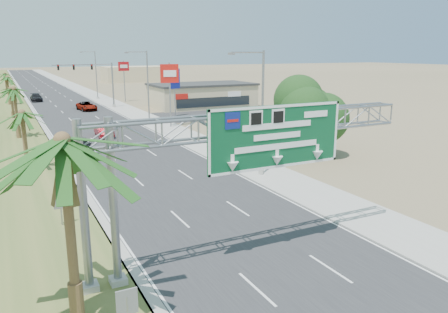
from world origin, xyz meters
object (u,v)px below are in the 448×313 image
object	(u,v)px
palm_near	(62,142)
car_mid_lane	(104,130)
car_right_lane	(87,106)
pole_sign_red_far	(124,70)
car_far	(36,98)
store_building	(202,96)
car_left_lane	(83,145)
pole_sign_red_near	(170,77)
pole_sign_blue	(174,81)
signal_mast	(101,81)
sign_gantry	(244,137)

from	to	relation	value
palm_near	car_mid_lane	world-z (taller)	palm_near
car_right_lane	pole_sign_red_far	size ratio (longest dim) A/B	0.65
car_far	pole_sign_red_far	size ratio (longest dim) A/B	0.64
car_far	car_right_lane	bearing A→B (deg)	-71.19
store_building	car_far	xyz separation A→B (m)	(-26.51, 23.26, -1.25)
car_left_lane	pole_sign_red_near	distance (m)	17.31
pole_sign_red_near	store_building	bearing A→B (deg)	55.16
pole_sign_red_near	pole_sign_blue	bearing A→B (deg)	65.74
signal_mast	pole_sign_blue	size ratio (longest dim) A/B	1.36
pole_sign_blue	pole_sign_red_far	distance (m)	24.34
signal_mast	pole_sign_blue	xyz separation A→B (m)	(7.83, -15.77, 0.72)
car_far	pole_sign_red_near	xyz separation A→B (m)	(13.51, -41.94, 5.90)
car_mid_lane	car_right_lane	distance (m)	25.20
car_far	pole_sign_red_far	world-z (taller)	pole_sign_red_far
sign_gantry	store_building	bearing A→B (deg)	67.64
palm_near	store_building	world-z (taller)	palm_near
car_mid_lane	pole_sign_red_near	bearing A→B (deg)	15.91
car_left_lane	car_mid_lane	size ratio (longest dim) A/B	0.83
pole_sign_red_near	pole_sign_blue	size ratio (longest dim) A/B	1.13
pole_sign_blue	car_right_lane	bearing A→B (deg)	128.07
pole_sign_red_near	pole_sign_red_far	bearing A→B (deg)	85.73
car_right_lane	car_far	world-z (taller)	car_far
palm_near	car_left_lane	xyz separation A→B (m)	(5.17, 29.62, -6.24)
signal_mast	pole_sign_blue	distance (m)	17.62
signal_mast	car_right_lane	distance (m)	5.46
pole_sign_blue	car_left_lane	bearing A→B (deg)	-132.50
sign_gantry	palm_near	world-z (taller)	palm_near
palm_near	signal_mast	world-z (taller)	palm_near
pole_sign_red_near	car_left_lane	bearing A→B (deg)	-143.31
store_building	car_far	world-z (taller)	store_building
car_left_lane	signal_mast	bearing A→B (deg)	74.46
palm_near	car_left_lane	bearing A→B (deg)	80.09
car_right_lane	pole_sign_blue	bearing A→B (deg)	-59.24
car_far	sign_gantry	bearing A→B (deg)	-87.72
car_mid_lane	car_far	size ratio (longest dim) A/B	0.94
car_mid_lane	car_far	bearing A→B (deg)	97.68
signal_mast	car_right_lane	bearing A→B (deg)	-149.33
car_left_lane	pole_sign_blue	size ratio (longest dim) A/B	0.53
car_left_lane	car_right_lane	xyz separation A→B (m)	(6.11, 32.52, 0.05)
store_building	car_right_lane	size ratio (longest dim) A/B	3.39
palm_near	car_far	size ratio (longest dim) A/B	1.61
pole_sign_blue	pole_sign_red_far	world-z (taller)	pole_sign_red_far
sign_gantry	pole_sign_blue	world-z (taller)	pole_sign_blue
sign_gantry	car_far	distance (m)	79.59
car_left_lane	car_right_lane	bearing A→B (deg)	78.81
car_mid_lane	car_right_lane	xyz separation A→B (m)	(2.43, 25.08, -0.07)
signal_mast	car_left_lane	xyz separation A→B (m)	(-9.20, -34.36, -4.16)
sign_gantry	pole_sign_red_far	distance (m)	71.66
car_right_lane	sign_gantry	bearing A→B (deg)	-100.30
car_right_lane	pole_sign_red_near	bearing A→B (deg)	-80.44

